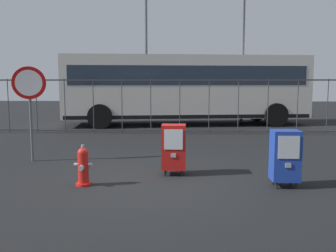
% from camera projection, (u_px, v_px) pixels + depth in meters
% --- Properties ---
extents(ground_plane, '(60.00, 60.00, 0.00)m').
position_uv_depth(ground_plane, '(150.00, 180.00, 7.00)').
color(ground_plane, black).
extents(fire_hydrant, '(0.33, 0.32, 0.75)m').
position_uv_depth(fire_hydrant, '(83.00, 166.00, 6.58)').
color(fire_hydrant, red).
rests_on(fire_hydrant, ground_plane).
extents(newspaper_box_primary, '(0.48, 0.42, 1.02)m').
position_uv_depth(newspaper_box_primary, '(285.00, 155.00, 6.48)').
color(newspaper_box_primary, black).
rests_on(newspaper_box_primary, ground_plane).
extents(newspaper_box_secondary, '(0.48, 0.42, 1.02)m').
position_uv_depth(newspaper_box_secondary, '(174.00, 147.00, 7.34)').
color(newspaper_box_secondary, black).
rests_on(newspaper_box_secondary, ground_plane).
extents(stop_sign, '(0.71, 0.31, 2.23)m').
position_uv_depth(stop_sign, '(30.00, 94.00, 8.48)').
color(stop_sign, '#4C4F54').
rests_on(stop_sign, ground_plane).
extents(fence_barrier, '(18.03, 0.04, 2.00)m').
position_uv_depth(fence_barrier, '(165.00, 106.00, 13.28)').
color(fence_barrier, '#2D2D33').
rests_on(fence_barrier, ground_plane).
extents(bus_near, '(10.74, 3.85, 3.00)m').
position_uv_depth(bus_near, '(186.00, 86.00, 16.14)').
color(bus_near, beige).
rests_on(bus_near, ground_plane).
extents(street_light_near_left, '(0.32, 0.32, 6.72)m').
position_uv_depth(street_light_near_left, '(146.00, 41.00, 18.10)').
color(street_light_near_left, '#4C4F54').
rests_on(street_light_near_left, ground_plane).
extents(street_light_near_right, '(0.32, 0.32, 7.73)m').
position_uv_depth(street_light_near_right, '(243.00, 25.00, 16.38)').
color(street_light_near_right, '#4C4F54').
rests_on(street_light_near_right, ground_plane).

